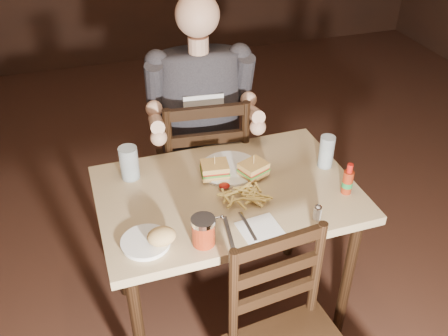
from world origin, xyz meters
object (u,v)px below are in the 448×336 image
object	(u,v)px
hot_sauce	(348,179)
syrup_dispenser	(203,231)
dinner_plate	(230,169)
diner	(201,93)
chair_far	(202,169)
side_plate	(146,243)
glass_right	(326,152)
main_table	(227,208)
glass_left	(129,163)

from	to	relation	value
hot_sauce	syrup_dispenser	bearing A→B (deg)	-169.73
dinner_plate	syrup_dispenser	bearing A→B (deg)	-119.54
diner	dinner_plate	distance (m)	0.43
diner	dinner_plate	bearing A→B (deg)	-81.18
chair_far	hot_sauce	xyz separation A→B (m)	(0.43, -0.72, 0.35)
dinner_plate	side_plate	xyz separation A→B (m)	(-0.43, -0.35, -0.00)
hot_sauce	glass_right	bearing A→B (deg)	89.08
hot_sauce	dinner_plate	bearing A→B (deg)	145.06
diner	hot_sauce	world-z (taller)	diner
syrup_dispenser	side_plate	xyz separation A→B (m)	(-0.20, 0.05, -0.05)
main_table	syrup_dispenser	xyz separation A→B (m)	(-0.18, -0.27, 0.15)
chair_far	glass_left	bearing A→B (deg)	46.42
glass_right	hot_sauce	world-z (taller)	glass_right
syrup_dispenser	side_plate	world-z (taller)	syrup_dispenser
glass_right	side_plate	size ratio (longest dim) A/B	0.84
glass_right	syrup_dispenser	world-z (taller)	glass_right
chair_far	side_plate	world-z (taller)	chair_far
glass_right	diner	bearing A→B (deg)	132.86
dinner_plate	glass_right	distance (m)	0.43
chair_far	syrup_dispenser	xyz separation A→B (m)	(-0.21, -0.84, 0.34)
main_table	glass_left	xyz separation A→B (m)	(-0.37, 0.21, 0.17)
diner	hot_sauce	xyz separation A→B (m)	(0.43, -0.67, -0.13)
glass_left	main_table	bearing A→B (deg)	-29.88
hot_sauce	diner	bearing A→B (deg)	122.86
diner	syrup_dispenser	bearing A→B (deg)	-99.18
main_table	diner	bearing A→B (deg)	86.73
syrup_dispenser	main_table	bearing A→B (deg)	55.85
glass_right	side_plate	world-z (taller)	glass_right
chair_far	glass_right	distance (m)	0.76
chair_far	glass_right	world-z (taller)	chair_far
glass_left	side_plate	size ratio (longest dim) A/B	0.83
diner	glass_left	size ratio (longest dim) A/B	6.25
glass_right	syrup_dispenser	xyz separation A→B (m)	(-0.64, -0.32, -0.02)
chair_far	hot_sauce	distance (m)	0.91
side_plate	dinner_plate	bearing A→B (deg)	39.00
dinner_plate	hot_sauce	bearing A→B (deg)	-34.94
side_plate	hot_sauce	bearing A→B (deg)	4.16
hot_sauce	glass_left	bearing A→B (deg)	156.09
dinner_plate	diner	bearing A→B (deg)	93.32
main_table	glass_left	bearing A→B (deg)	150.12
main_table	glass_right	bearing A→B (deg)	5.35
main_table	side_plate	world-z (taller)	side_plate
chair_far	side_plate	xyz separation A→B (m)	(-0.41, -0.78, 0.29)
dinner_plate	main_table	bearing A→B (deg)	-111.58
diner	syrup_dispenser	size ratio (longest dim) A/B	8.11
dinner_plate	side_plate	world-z (taller)	dinner_plate
glass_right	glass_left	bearing A→B (deg)	168.60
glass_left	side_plate	xyz separation A→B (m)	(-0.01, -0.43, -0.07)
main_table	glass_right	xyz separation A→B (m)	(0.47, 0.04, 0.17)
dinner_plate	glass_left	world-z (taller)	glass_left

